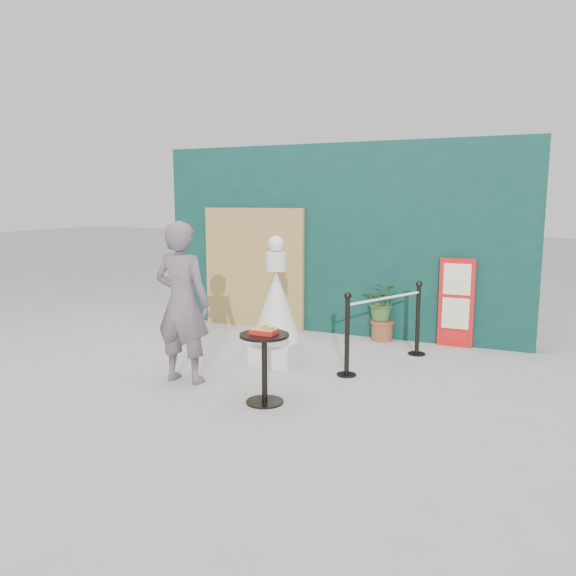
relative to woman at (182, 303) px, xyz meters
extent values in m
plane|color=#ADAAA5|center=(0.81, 0.00, -0.95)|extent=(60.00, 60.00, 0.00)
cube|color=#0A2D2D|center=(0.81, 3.15, 0.55)|extent=(6.00, 0.30, 3.00)
cube|color=tan|center=(-0.59, 2.94, 0.05)|extent=(1.80, 0.08, 2.00)
imported|color=#655660|center=(0.00, 0.00, 0.00)|extent=(0.71, 0.48, 1.89)
cube|color=red|center=(2.71, 2.96, -0.30)|extent=(0.50, 0.06, 1.30)
cube|color=beige|center=(2.71, 2.92, 0.05)|extent=(0.38, 0.02, 0.45)
cube|color=beige|center=(2.71, 2.92, -0.45)|extent=(0.38, 0.02, 0.45)
cube|color=red|center=(2.71, 2.92, -0.80)|extent=(0.38, 0.02, 0.18)
cube|color=silver|center=(0.69, 1.11, -0.79)|extent=(0.56, 0.56, 0.31)
cone|color=silver|center=(0.69, 1.11, -0.18)|extent=(0.66, 0.66, 0.92)
cylinder|color=silver|center=(0.69, 1.11, 0.41)|extent=(0.27, 0.27, 0.25)
sphere|color=white|center=(0.69, 1.11, 0.63)|extent=(0.20, 0.20, 0.20)
cylinder|color=black|center=(1.19, -0.26, -0.94)|extent=(0.40, 0.40, 0.02)
cylinder|color=black|center=(1.19, -0.26, -0.59)|extent=(0.06, 0.06, 0.72)
cylinder|color=black|center=(1.19, -0.26, -0.21)|extent=(0.52, 0.52, 0.03)
cube|color=red|center=(1.19, -0.26, -0.17)|extent=(0.26, 0.19, 0.05)
cube|color=red|center=(1.19, -0.26, -0.14)|extent=(0.24, 0.17, 0.00)
cube|color=#E0B352|center=(1.15, -0.25, -0.13)|extent=(0.15, 0.14, 0.02)
cube|color=gold|center=(1.24, -0.28, -0.13)|extent=(0.13, 0.13, 0.02)
cone|color=yellow|center=(1.21, -0.21, -0.11)|extent=(0.06, 0.06, 0.06)
cylinder|color=brown|center=(1.65, 2.87, -0.81)|extent=(0.32, 0.32, 0.27)
cylinder|color=brown|center=(1.65, 2.87, -0.66)|extent=(0.35, 0.35, 0.04)
imported|color=#395F29|center=(1.65, 2.87, -0.35)|extent=(0.53, 0.46, 0.58)
cylinder|color=black|center=(1.69, 0.98, -0.94)|extent=(0.24, 0.24, 0.02)
cylinder|color=black|center=(1.69, 0.98, -0.47)|extent=(0.06, 0.06, 0.96)
sphere|color=black|center=(1.69, 0.98, 0.04)|extent=(0.09, 0.09, 0.09)
cylinder|color=black|center=(2.29, 2.28, -0.94)|extent=(0.24, 0.24, 0.02)
cylinder|color=black|center=(2.29, 2.28, -0.47)|extent=(0.06, 0.06, 0.96)
sphere|color=black|center=(2.29, 2.28, 0.04)|extent=(0.09, 0.09, 0.09)
cylinder|color=white|center=(1.99, 1.63, -0.07)|extent=(0.63, 1.31, 0.03)
camera|label=1|loc=(3.72, -5.37, 1.18)|focal=35.00mm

